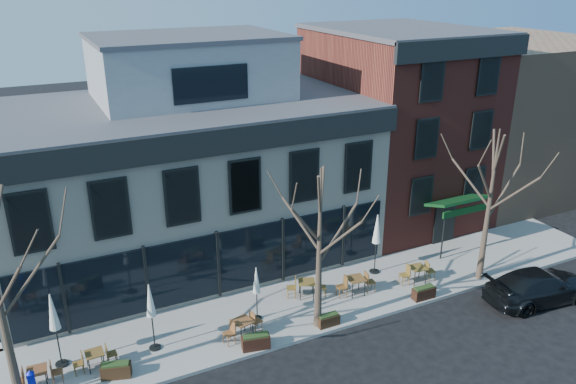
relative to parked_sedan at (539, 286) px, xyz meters
name	(u,v)px	position (x,y,z in m)	size (l,w,h in m)	color
ground	(220,300)	(-13.07, 6.45, -0.76)	(120.00, 120.00, 0.00)	black
sidewalk_front	(304,304)	(-9.82, 4.30, -0.68)	(33.50, 4.70, 0.15)	gray
corner_building	(183,170)	(-12.99, 11.52, 3.96)	(18.39, 10.39, 11.10)	silver
red_brick_building	(395,124)	(-0.07, 11.44, 4.88)	(8.20, 11.78, 11.18)	maroon
bg_building	(505,113)	(9.93, 12.45, 4.24)	(12.00, 12.00, 10.00)	#8C664C
tree_mid	(320,248)	(-10.06, 2.55, 3.03)	(3.50, 3.55, 7.04)	#382B21
tree_right	(489,204)	(-1.06, 2.55, 3.26)	(3.72, 3.77, 7.48)	#382B21
parked_sedan	(539,286)	(0.00, 0.00, 0.00)	(2.12, 5.23, 1.52)	black
cafe_set_0	(38,376)	(-20.90, 3.64, -0.15)	(1.73, 0.72, 0.90)	brown
cafe_set_1	(95,358)	(-18.91, 3.79, -0.17)	(1.64, 0.68, 0.86)	brown
cafe_set_2	(243,327)	(-13.21, 3.16, -0.12)	(1.87, 0.88, 0.96)	brown
cafe_set_3	(306,287)	(-9.46, 4.73, -0.11)	(1.88, 1.18, 0.98)	brown
cafe_set_4	(356,284)	(-7.30, 3.94, -0.09)	(1.97, 0.87, 1.01)	brown
cafe_set_5	(417,272)	(-4.07, 3.57, -0.10)	(1.90, 0.85, 0.98)	brown
umbrella_0	(53,316)	(-20.06, 4.58, 1.58)	(0.50, 0.50, 3.10)	black
umbrella_1	(150,304)	(-16.64, 4.00, 1.44)	(0.47, 0.47, 2.91)	black
umbrella_2	(256,283)	(-12.18, 4.10, 1.15)	(0.40, 0.40, 2.49)	black
umbrella_4	(377,232)	(-5.37, 5.24, 1.59)	(0.50, 0.50, 3.11)	black
planter_0	(116,370)	(-18.31, 2.95, -0.31)	(1.16, 0.73, 0.60)	black
planter_1	(256,341)	(-13.02, 2.25, -0.30)	(1.18, 0.65, 0.62)	black
planter_2	(328,320)	(-9.67, 2.33, -0.35)	(0.95, 0.39, 0.53)	black
planter_3	(424,292)	(-4.71, 2.25, -0.31)	(1.08, 0.46, 0.60)	black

